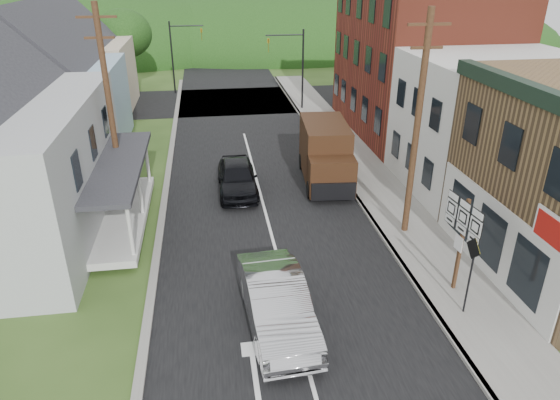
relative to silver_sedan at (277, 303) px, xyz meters
name	(u,v)px	position (x,y,z in m)	size (l,w,h in m)	color
ground	(287,293)	(0.60, 1.63, -0.85)	(120.00, 120.00, 0.00)	#2D4719
road	(257,181)	(0.60, 11.63, -0.85)	(9.00, 90.00, 0.02)	black
cross_road	(235,101)	(0.60, 28.63, -0.85)	(60.00, 9.00, 0.02)	black
sidewalk_right	(377,188)	(6.50, 9.63, -0.77)	(2.80, 55.00, 0.15)	slate
curb_right	(351,190)	(5.15, 9.63, -0.77)	(0.20, 55.00, 0.15)	slate
curb_left	(164,202)	(-4.05, 9.63, -0.79)	(0.30, 55.00, 0.12)	slate
storefront_white	(493,125)	(11.90, 9.13, 2.40)	(8.00, 7.00, 6.50)	silver
storefront_red	(419,56)	(11.90, 18.63, 4.15)	(8.00, 12.00, 10.00)	maroon
house_blue	(58,88)	(-10.40, 18.63, 2.84)	(7.14, 8.16, 7.28)	#8EAAC1
house_cream	(81,61)	(-10.90, 27.63, 2.84)	(7.14, 8.16, 7.28)	beige
utility_pole_right	(417,127)	(6.20, 5.13, 3.81)	(1.60, 0.26, 9.00)	#472D19
utility_pole_left	(110,109)	(-5.90, 9.63, 3.81)	(1.60, 0.26, 9.00)	#472D19
traffic_signal_right	(294,61)	(4.90, 25.13, 2.91)	(2.87, 0.20, 6.00)	black
traffic_signal_left	(180,49)	(-3.70, 32.13, 2.91)	(2.87, 0.20, 6.00)	black
tree_left_d	(123,34)	(-8.40, 33.63, 4.04)	(4.80, 4.80, 6.94)	#382616
forested_ridge	(221,49)	(0.60, 56.63, -0.85)	(90.00, 30.00, 16.00)	#15330F
silver_sedan	(277,303)	(0.00, 0.00, 0.00)	(1.80, 5.15, 1.70)	#B4B3B8
dark_sedan	(237,177)	(-0.49, 10.34, -0.05)	(1.87, 4.66, 1.59)	black
delivery_van	(326,154)	(4.09, 10.93, 0.69)	(2.66, 5.61, 3.04)	black
route_sign_cluster	(462,232)	(6.28, 0.89, 1.50)	(0.26, 1.94, 3.40)	#472D19
warning_sign	(471,265)	(6.02, -0.39, 1.06)	(0.13, 0.76, 2.75)	black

